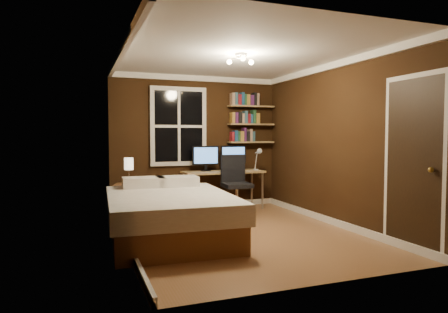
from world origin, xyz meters
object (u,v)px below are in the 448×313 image
object	(u,v)px
monitor_right	(233,158)
radiator	(184,194)
bed	(169,214)
bedside_lamp	(129,171)
desk	(223,174)
monitor_left	(206,159)
office_chair	(236,191)
nightstand	(129,201)
desk_lamp	(258,159)

from	to	relation	value
monitor_right	radiator	bearing A→B (deg)	172.83
bed	bedside_lamp	bearing A→B (deg)	106.06
bed	bedside_lamp	xyz separation A→B (m)	(-0.35, 1.50, 0.47)
bedside_lamp	radiator	bearing A→B (deg)	22.73
desk	monitor_right	bearing A→B (deg)	18.01
bed	radiator	distance (m)	2.06
radiator	monitor_right	bearing A→B (deg)	-7.17
monitor_left	office_chair	bearing A→B (deg)	-57.88
bed	monitor_right	world-z (taller)	monitor_right
radiator	bed	bearing A→B (deg)	-109.82
desk	bed	bearing A→B (deg)	-129.02
monitor_left	bedside_lamp	bearing A→B (deg)	-167.52
nightstand	monitor_left	size ratio (longest dim) A/B	1.14
monitor_right	office_chair	size ratio (longest dim) A/B	0.49
nightstand	bed	bearing A→B (deg)	-61.52
desk_lamp	monitor_right	bearing A→B (deg)	150.43
desk	radiator	bearing A→B (deg)	164.74
bed	monitor_right	distance (m)	2.53
bed	desk_lamp	bearing A→B (deg)	40.73
office_chair	desk_lamp	bearing A→B (deg)	33.12
bedside_lamp	desk_lamp	distance (m)	2.41
desk_lamp	desk	bearing A→B (deg)	166.33
radiator	monitor_right	world-z (taller)	monitor_right
desk	nightstand	bearing A→B (deg)	-172.14
bedside_lamp	monitor_right	xyz separation A→B (m)	(1.99, 0.32, 0.16)
radiator	office_chair	xyz separation A→B (m)	(0.76, -0.71, 0.10)
radiator	office_chair	world-z (taller)	office_chair
radiator	desk_lamp	xyz separation A→B (m)	(1.36, -0.35, 0.64)
nightstand	monitor_right	distance (m)	2.12
bedside_lamp	bed	bearing A→B (deg)	-76.98
nightstand	monitor_left	xyz separation A→B (m)	(1.44, 0.32, 0.67)
bedside_lamp	monitor_left	world-z (taller)	monitor_left
nightstand	office_chair	distance (m)	1.83
desk_lamp	nightstand	bearing A→B (deg)	-177.93
desk	desk_lamp	xyz separation A→B (m)	(0.64, -0.16, 0.28)
radiator	office_chair	distance (m)	1.04
bed	monitor_left	distance (m)	2.22
nightstand	desk_lamp	bearing A→B (deg)	17.54
radiator	monitor_left	distance (m)	0.78
nightstand	desk	size ratio (longest dim) A/B	0.38
monitor_right	office_chair	distance (m)	0.83
desk	desk_lamp	distance (m)	0.72
radiator	desk_lamp	world-z (taller)	desk_lamp
monitor_left	desk_lamp	world-z (taller)	monitor_left
monitor_right	desk_lamp	distance (m)	0.47
nightstand	radiator	bearing A→B (deg)	38.19
monitor_right	desk	bearing A→B (deg)	-161.99
nightstand	bedside_lamp	world-z (taller)	bedside_lamp
radiator	nightstand	bearing A→B (deg)	-157.27
bed	nightstand	size ratio (longest dim) A/B	3.96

